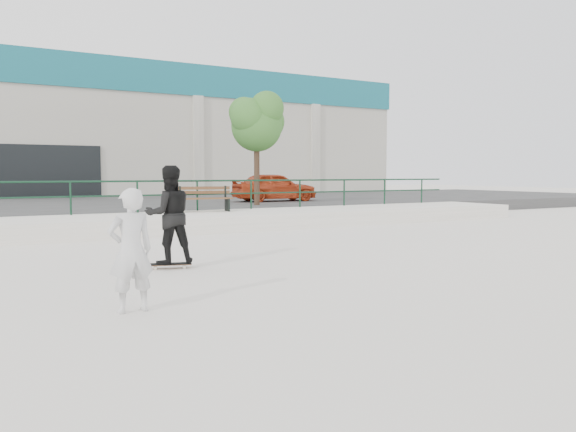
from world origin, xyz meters
TOP-DOWN VIEW (x-y plane):
  - ground at (0.00, 0.00)m, footprint 120.00×120.00m
  - ledge at (0.00, 9.50)m, footprint 30.00×3.00m
  - parking_strip at (0.00, 18.00)m, footprint 60.00×14.00m
  - railing at (-0.00, 10.80)m, footprint 28.00×0.06m
  - commercial_building at (-0.00, 31.99)m, footprint 44.20×16.33m
  - bench_right at (3.04, 10.26)m, footprint 1.87×0.82m
  - tree at (6.28, 12.87)m, footprint 2.48×2.21m
  - red_car at (8.31, 15.23)m, footprint 3.89×1.80m
  - skateboard at (-0.48, 2.95)m, footprint 0.80×0.41m
  - standing_skater at (-0.48, 2.95)m, footprint 0.92×0.74m
  - seated_skater at (-1.91, 0.03)m, footprint 0.60×0.42m

SIDE VIEW (x-z plane):
  - ground at x=0.00m, z-range 0.00..0.00m
  - skateboard at x=-0.48m, z-range 0.03..0.12m
  - ledge at x=0.00m, z-range 0.00..0.50m
  - parking_strip at x=0.00m, z-range 0.00..0.50m
  - seated_skater at x=-1.91m, z-range 0.00..1.57m
  - bench_right at x=3.04m, z-range 0.50..1.33m
  - standing_skater at x=-0.48m, z-range 0.09..1.89m
  - red_car at x=8.31m, z-range 0.50..1.79m
  - railing at x=0.00m, z-range 0.73..1.76m
  - tree at x=6.28m, z-range 1.60..6.02m
  - commercial_building at x=0.00m, z-range 0.58..8.58m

